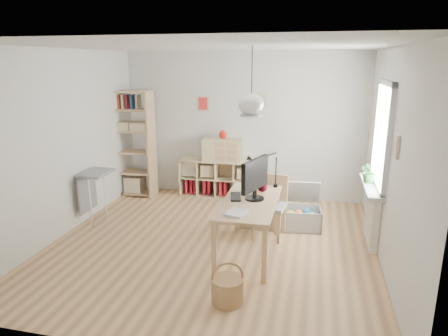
% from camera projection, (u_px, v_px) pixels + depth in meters
% --- Properties ---
extents(ground, '(4.50, 4.50, 0.00)m').
position_uv_depth(ground, '(212.00, 244.00, 5.67)').
color(ground, tan).
rests_on(ground, ground).
extents(room_shell, '(4.50, 4.50, 4.50)m').
position_uv_depth(room_shell, '(251.00, 105.00, 4.89)').
color(room_shell, white).
rests_on(room_shell, ground).
extents(window_unit, '(0.07, 1.16, 1.46)m').
position_uv_depth(window_unit, '(383.00, 136.00, 5.35)').
color(window_unit, white).
rests_on(window_unit, ground).
extents(radiator, '(0.10, 0.80, 0.80)m').
position_uv_depth(radiator, '(372.00, 216.00, 5.65)').
color(radiator, white).
rests_on(radiator, ground).
extents(windowsill, '(0.22, 1.20, 0.06)m').
position_uv_depth(windowsill, '(371.00, 186.00, 5.55)').
color(windowsill, silver).
rests_on(windowsill, radiator).
extents(desk, '(0.70, 1.50, 0.75)m').
position_uv_depth(desk, '(250.00, 207.00, 5.24)').
color(desk, tan).
rests_on(desk, ground).
extents(cube_shelf, '(1.40, 0.38, 0.72)m').
position_uv_depth(cube_shelf, '(216.00, 181.00, 7.66)').
color(cube_shelf, '#CCB686').
rests_on(cube_shelf, ground).
extents(tall_bookshelf, '(0.80, 0.38, 2.00)m').
position_uv_depth(tall_bookshelf, '(132.00, 139.00, 7.53)').
color(tall_bookshelf, tan).
rests_on(tall_bookshelf, ground).
extents(side_table, '(0.40, 0.55, 0.85)m').
position_uv_depth(side_table, '(93.00, 183.00, 6.28)').
color(side_table, gray).
rests_on(side_table, ground).
extents(chair, '(0.49, 0.49, 0.90)m').
position_uv_depth(chair, '(270.00, 202.00, 5.86)').
color(chair, gray).
rests_on(chair, ground).
extents(wicker_basket, '(0.34, 0.34, 0.48)m').
position_uv_depth(wicker_basket, '(227.00, 289.00, 4.27)').
color(wicker_basket, '#A17A48').
rests_on(wicker_basket, ground).
extents(storage_chest, '(0.69, 0.76, 0.67)m').
position_uv_depth(storage_chest, '(300.00, 213.00, 6.22)').
color(storage_chest, '#B3B2AE').
rests_on(storage_chest, ground).
extents(monitor, '(0.26, 0.61, 0.55)m').
position_uv_depth(monitor, '(255.00, 177.00, 5.20)').
color(monitor, black).
rests_on(monitor, desk).
extents(keyboard, '(0.21, 0.38, 0.02)m').
position_uv_depth(keyboard, '(236.00, 197.00, 5.35)').
color(keyboard, black).
rests_on(keyboard, desk).
extents(task_lamp, '(0.45, 0.16, 0.47)m').
position_uv_depth(task_lamp, '(260.00, 166.00, 5.70)').
color(task_lamp, black).
rests_on(task_lamp, desk).
extents(yarn_ball, '(0.14, 0.14, 0.14)m').
position_uv_depth(yarn_ball, '(262.00, 187.00, 5.56)').
color(yarn_ball, '#4E0A16').
rests_on(yarn_ball, desk).
extents(paper_tray, '(0.27, 0.31, 0.03)m').
position_uv_depth(paper_tray, '(236.00, 213.00, 4.77)').
color(paper_tray, silver).
rests_on(paper_tray, desk).
extents(drawer_chest, '(0.74, 0.38, 0.41)m').
position_uv_depth(drawer_chest, '(222.00, 150.00, 7.43)').
color(drawer_chest, '#CCB686').
rests_on(drawer_chest, cube_shelf).
extents(red_vase, '(0.14, 0.14, 0.17)m').
position_uv_depth(red_vase, '(223.00, 134.00, 7.35)').
color(red_vase, '#A4140D').
rests_on(red_vase, drawer_chest).
extents(potted_plant, '(0.36, 0.34, 0.32)m').
position_uv_depth(potted_plant, '(370.00, 171.00, 5.60)').
color(potted_plant, '#286A2B').
rests_on(potted_plant, windowsill).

